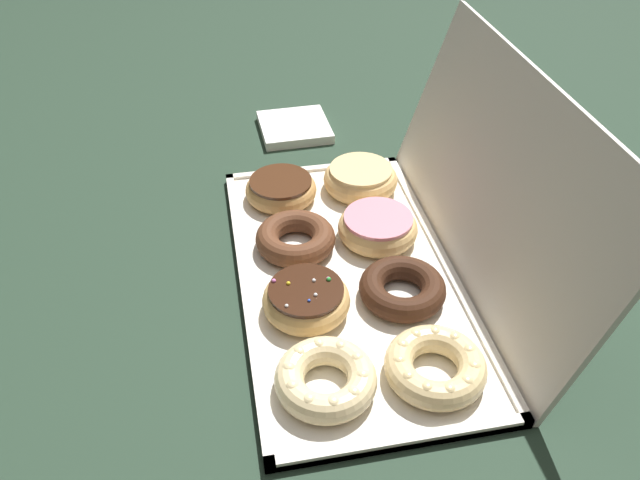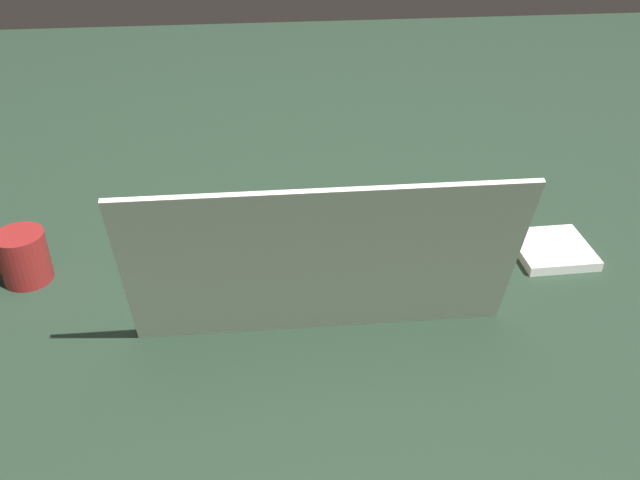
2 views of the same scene
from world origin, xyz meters
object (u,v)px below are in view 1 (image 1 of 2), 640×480
(sprinkle_donut_2, at_px, (306,299))
(chocolate_cake_ring_donut_6, at_px, (402,288))
(cruller_donut_7, at_px, (435,366))
(napkin_stack, at_px, (294,127))
(chocolate_cake_ring_donut_1, at_px, (296,238))
(donut_box, at_px, (346,276))
(pink_frosted_donut_5, at_px, (378,227))
(cruller_donut_3, at_px, (326,378))
(chocolate_frosted_donut_0, at_px, (281,189))
(glazed_ring_donut_4, at_px, (360,178))

(sprinkle_donut_2, distance_m, chocolate_cake_ring_donut_6, 0.13)
(cruller_donut_7, distance_m, napkin_stack, 0.62)
(chocolate_cake_ring_donut_6, relative_size, napkin_stack, 0.90)
(chocolate_cake_ring_donut_1, bearing_deg, donut_box, 41.18)
(sprinkle_donut_2, xyz_separation_m, napkin_stack, (-0.48, 0.06, -0.02))
(pink_frosted_donut_5, bearing_deg, cruller_donut_7, -0.15)
(donut_box, bearing_deg, cruller_donut_7, 17.51)
(cruller_donut_7, bearing_deg, cruller_donut_3, -92.63)
(donut_box, xyz_separation_m, cruller_donut_7, (0.19, 0.06, 0.02))
(chocolate_frosted_donut_0, distance_m, sprinkle_donut_2, 0.25)
(cruller_donut_3, bearing_deg, napkin_stack, 174.40)
(pink_frosted_donut_5, distance_m, napkin_stack, 0.36)
(chocolate_frosted_donut_0, bearing_deg, cruller_donut_3, -0.40)
(sprinkle_donut_2, height_order, pink_frosted_donut_5, sprinkle_donut_2)
(donut_box, distance_m, cruller_donut_3, 0.20)
(chocolate_cake_ring_donut_6, bearing_deg, glazed_ring_donut_4, 178.81)
(cruller_donut_3, distance_m, napkin_stack, 0.61)
(chocolate_cake_ring_donut_1, relative_size, chocolate_cake_ring_donut_6, 1.01)
(chocolate_frosted_donut_0, distance_m, cruller_donut_3, 0.38)
(pink_frosted_donut_5, relative_size, chocolate_cake_ring_donut_6, 1.03)
(chocolate_cake_ring_donut_1, distance_m, glazed_ring_donut_4, 0.18)
(chocolate_frosted_donut_0, xyz_separation_m, chocolate_cake_ring_donut_6, (0.25, 0.12, -0.00))
(napkin_stack, bearing_deg, pink_frosted_donut_5, 10.81)
(chocolate_cake_ring_donut_1, distance_m, cruller_donut_7, 0.29)
(donut_box, xyz_separation_m, glazed_ring_donut_4, (-0.19, 0.07, 0.03))
(chocolate_frosted_donut_0, xyz_separation_m, glazed_ring_donut_4, (-0.00, 0.13, 0.00))
(pink_frosted_donut_5, bearing_deg, donut_box, -42.18)
(chocolate_frosted_donut_0, bearing_deg, chocolate_cake_ring_donut_1, 1.58)
(cruller_donut_3, height_order, pink_frosted_donut_5, pink_frosted_donut_5)
(napkin_stack, bearing_deg, sprinkle_donut_2, -7.10)
(cruller_donut_7, bearing_deg, pink_frosted_donut_5, 179.85)
(chocolate_cake_ring_donut_1, bearing_deg, cruller_donut_7, 24.85)
(donut_box, xyz_separation_m, napkin_stack, (-0.42, -0.01, 0.00))
(donut_box, height_order, chocolate_cake_ring_donut_6, chocolate_cake_ring_donut_6)
(donut_box, distance_m, pink_frosted_donut_5, 0.09)
(chocolate_frosted_donut_0, height_order, chocolate_cake_ring_donut_6, chocolate_frosted_donut_0)
(cruller_donut_3, relative_size, chocolate_cake_ring_donut_6, 1.02)
(chocolate_frosted_donut_0, relative_size, chocolate_cake_ring_donut_1, 0.98)
(chocolate_cake_ring_donut_1, xyz_separation_m, napkin_stack, (-0.35, 0.05, -0.02))
(chocolate_cake_ring_donut_6, bearing_deg, donut_box, -134.55)
(cruller_donut_3, relative_size, cruller_donut_7, 0.99)
(napkin_stack, bearing_deg, donut_box, 0.90)
(chocolate_cake_ring_donut_1, distance_m, cruller_donut_3, 0.25)
(chocolate_frosted_donut_0, xyz_separation_m, chocolate_cake_ring_donut_1, (0.13, 0.00, -0.00))
(glazed_ring_donut_4, bearing_deg, chocolate_cake_ring_donut_6, -1.19)
(chocolate_cake_ring_donut_1, xyz_separation_m, sprinkle_donut_2, (0.13, -0.01, 0.00))
(cruller_donut_3, bearing_deg, glazed_ring_donut_4, 160.84)
(chocolate_cake_ring_donut_6, distance_m, cruller_donut_7, 0.13)
(cruller_donut_3, relative_size, napkin_stack, 0.92)
(donut_box, height_order, napkin_stack, napkin_stack)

